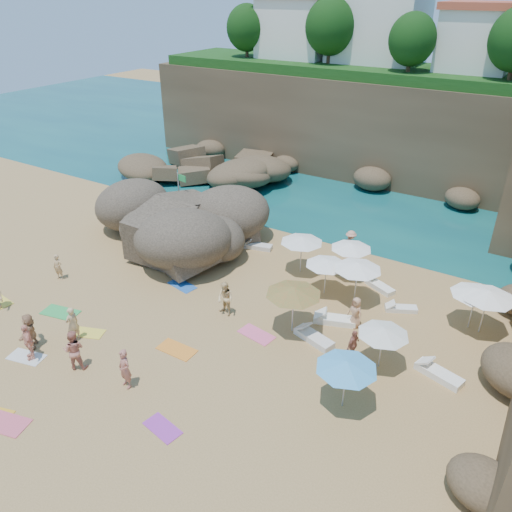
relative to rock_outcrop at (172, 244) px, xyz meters
The scene contains 43 objects.
ground 7.10m from the rock_outcrop, 40.92° to the right, with size 120.00×120.00×0.00m, color tan.
seawater 25.91m from the rock_outcrop, 78.05° to the left, with size 120.00×120.00×0.00m, color #0C4751.
cliff_back 22.01m from the rock_outcrop, 70.10° to the left, with size 44.00×8.00×8.00m, color brown.
rock_promontory 12.67m from the rock_outcrop, 116.40° to the left, with size 12.00×7.00×2.00m, color brown, non-canonical shape.
clifftop_buildings 25.35m from the rock_outcrop, 68.50° to the left, with size 28.48×9.48×7.00m.
clifftop_trees 21.23m from the rock_outcrop, 55.70° to the left, with size 35.60×23.82×4.40m.
marina_masts 27.85m from the rock_outcrop, 113.71° to the left, with size 3.10×0.10×6.00m.
rock_outcrop is the anchor object (origin of this frame).
flag_pole 3.60m from the rock_outcrop, 113.58° to the left, with size 0.74×0.15×3.81m.
parasol_0 10.90m from the rock_outcrop, ahead, with size 2.20×2.20×2.08m.
parasol_1 12.57m from the rock_outcrop, ahead, with size 2.45×2.45×2.32m.
parasol_2 8.92m from the rock_outcrop, ahead, with size 2.40×2.40×2.27m.
parasol_3 18.05m from the rock_outcrop, ahead, with size 2.35×2.35×2.22m.
parasol_5 11.54m from the rock_outcrop, 10.88° to the left, with size 2.27×2.27×2.14m.
parasol_6 11.76m from the rock_outcrop, 20.14° to the right, with size 2.62×2.62×2.48m.
parasol_7 18.57m from the rock_outcrop, ahead, with size 2.46×2.46×2.33m.
parasol_10 16.58m from the rock_outcrop, 25.92° to the right, with size 2.38×2.38×2.25m.
parasol_11 15.90m from the rock_outcrop, 15.51° to the right, with size 2.17×2.17×2.05m.
lounger_0 5.52m from the rock_outcrop, 25.60° to the left, with size 1.82×0.61×0.28m, color silver.
lounger_1 13.24m from the rock_outcrop, ahead, with size 1.76×0.59×0.27m, color white.
lounger_2 14.74m from the rock_outcrop, ahead, with size 1.58×0.53×0.25m, color white.
lounger_3 12.74m from the rock_outcrop, 18.83° to the right, with size 2.02×0.67×0.31m, color silver.
lounger_4 17.95m from the rock_outcrop, 11.38° to the right, with size 2.01×0.67×0.31m, color white.
lounger_5 12.50m from the rock_outcrop, 10.58° to the right, with size 2.03×0.68×0.32m, color white.
towel_1 15.37m from the rock_outcrop, 73.73° to the right, with size 1.90×0.95×0.03m, color #D35267.
towel_3 8.82m from the rock_outcrop, 88.73° to the right, with size 1.88×0.94×0.03m, color green.
towel_5 12.03m from the rock_outcrop, 81.73° to the right, with size 1.64×0.82×0.03m, color silver.
towel_6 15.17m from the rock_outcrop, 50.97° to the right, with size 1.52×0.76×0.03m, color purple.
towel_8 5.19m from the rock_outcrop, 43.34° to the right, with size 1.64×0.82×0.03m, color blue.
towel_9 10.84m from the rock_outcrop, 28.22° to the right, with size 1.73×0.87×0.03m, color #EE5C8C.
towel_10 10.65m from the rock_outcrop, 48.45° to the right, with size 1.79×0.89×0.03m, color orange.
towel_12 9.62m from the rock_outcrop, 73.82° to the right, with size 1.53×0.76×0.03m, color yellow.
person_stand_0 7.10m from the rock_outcrop, 110.88° to the right, with size 0.55×0.36×1.50m, color tan.
person_stand_1 11.93m from the rock_outcrop, 69.46° to the right, with size 0.92×0.71×1.89m, color #C07360.
person_stand_2 11.21m from the rock_outcrop, 22.37° to the left, with size 1.16×0.48×1.79m, color tan.
person_stand_3 14.71m from the rock_outcrop, 17.24° to the right, with size 0.88×0.37×1.50m, color #9E5F4F.
person_stand_4 13.40m from the rock_outcrop, ahead, with size 0.79×0.43×1.62m, color tan.
person_stand_5 6.24m from the rock_outcrop, 69.70° to the left, with size 1.52×0.44×1.64m, color #A58552.
person_stand_6 10.23m from the rock_outcrop, 75.45° to the right, with size 0.64×0.42×1.76m, color tan.
person_lie_1 11.95m from the rock_outcrop, 80.45° to the right, with size 1.02×1.75×0.43m, color #F3A48A.
person_lie_3 11.32m from the rock_outcrop, 83.06° to the right, with size 1.59×1.71×0.46m, color tan.
person_lie_4 12.84m from the rock_outcrop, 57.74° to the right, with size 0.66×1.80×0.43m, color #AF6757.
person_lie_5 8.67m from the rock_outcrop, 31.60° to the right, with size 0.87×1.79×0.68m, color #E3BE80.
Camera 1 is at (14.14, -16.54, 14.53)m, focal length 35.00 mm.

